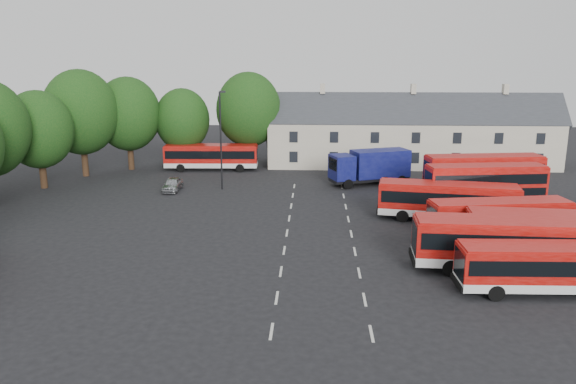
# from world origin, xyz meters

# --- Properties ---
(ground) EXTENTS (140.00, 140.00, 0.00)m
(ground) POSITION_xyz_m (0.00, 0.00, 0.00)
(ground) COLOR black
(ground) RESTS_ON ground
(lane_markings) EXTENTS (5.15, 33.80, 0.01)m
(lane_markings) POSITION_xyz_m (2.50, 2.00, 0.01)
(lane_markings) COLOR beige
(lane_markings) RESTS_ON ground
(treeline) EXTENTS (29.92, 32.59, 12.01)m
(treeline) POSITION_xyz_m (-20.74, 19.36, 6.68)
(treeline) COLOR black
(treeline) RESTS_ON ground
(terrace_houses) EXTENTS (35.70, 7.13, 10.06)m
(terrace_houses) POSITION_xyz_m (14.00, 30.00, 3.86)
(terrace_houses) COLOR beige
(terrace_houses) RESTS_ON ground
(bus_row_a) EXTENTS (10.48, 2.65, 2.95)m
(bus_row_a) POSITION_xyz_m (15.68, -8.68, 1.77)
(bus_row_a) COLOR silver
(bus_row_a) RESTS_ON ground
(bus_row_b) EXTENTS (12.31, 3.45, 3.44)m
(bus_row_b) POSITION_xyz_m (14.63, -5.27, 2.07)
(bus_row_b) COLOR silver
(bus_row_b) RESTS_ON ground
(bus_row_c) EXTENTS (10.90, 3.36, 3.04)m
(bus_row_c) POSITION_xyz_m (18.18, -2.05, 1.82)
(bus_row_c) COLOR silver
(bus_row_c) RESTS_ON ground
(bus_row_d) EXTENTS (10.76, 3.95, 2.97)m
(bus_row_d) POSITION_xyz_m (15.96, 1.39, 1.79)
(bus_row_d) COLOR silver
(bus_row_d) RESTS_ON ground
(bus_row_e) EXTENTS (11.54, 4.36, 3.19)m
(bus_row_e) POSITION_xyz_m (13.17, 5.99, 1.92)
(bus_row_e) COLOR silver
(bus_row_e) RESTS_ON ground
(bus_dd_south) EXTENTS (10.50, 3.66, 4.22)m
(bus_dd_south) POSITION_xyz_m (17.02, 8.84, 2.40)
(bus_dd_south) COLOR silver
(bus_dd_south) RESTS_ON ground
(bus_dd_north) EXTENTS (11.06, 3.88, 4.44)m
(bus_dd_north) POSITION_xyz_m (17.87, 12.39, 2.53)
(bus_dd_north) COLOR silver
(bus_dd_north) RESTS_ON ground
(bus_north) EXTENTS (11.05, 2.95, 3.10)m
(bus_north) POSITION_xyz_m (-10.20, 25.87, 1.86)
(bus_north) COLOR silver
(bus_north) RESTS_ON ground
(box_truck) EXTENTS (8.82, 5.39, 3.69)m
(box_truck) POSITION_xyz_m (8.06, 19.09, 2.07)
(box_truck) COLOR black
(box_truck) RESTS_ON ground
(silver_car) EXTENTS (1.63, 3.97, 1.35)m
(silver_car) POSITION_xyz_m (-12.30, 15.37, 0.67)
(silver_car) COLOR #A4A7AC
(silver_car) RESTS_ON ground
(lamppost) EXTENTS (0.69, 0.44, 10.01)m
(lamppost) POSITION_xyz_m (-7.37, 16.32, 5.34)
(lamppost) COLOR black
(lamppost) RESTS_ON ground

